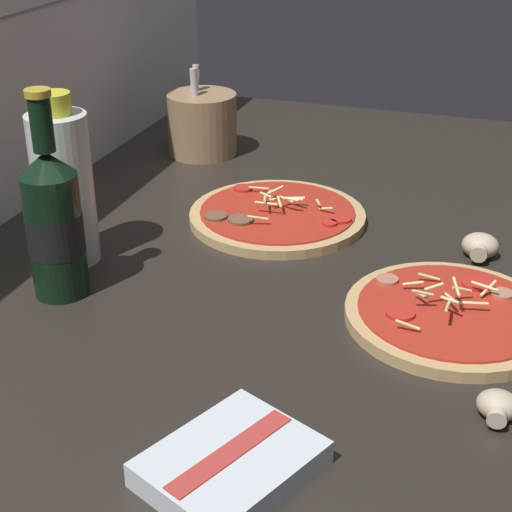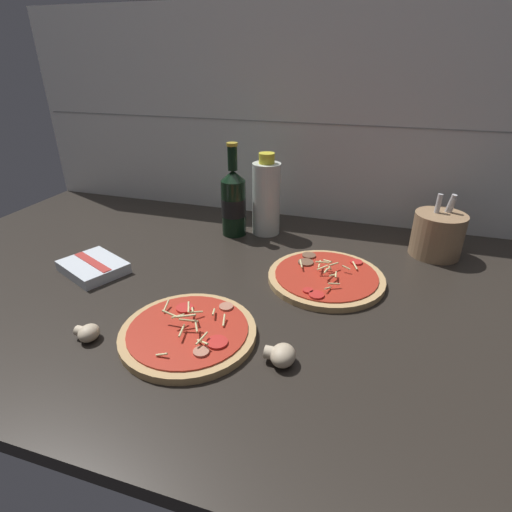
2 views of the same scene
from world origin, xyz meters
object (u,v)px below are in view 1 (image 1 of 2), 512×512
mushroom_left (498,406)px  mushroom_right (480,246)px  pizza_near (451,316)px  beer_bottle (54,222)px  oil_bottle (62,187)px  utensil_crock (202,123)px  dish_towel (231,464)px  pizza_far (277,215)px

mushroom_left → mushroom_right: bearing=7.2°
pizza_near → beer_bottle: bearing=99.8°
oil_bottle → mushroom_left: 57.27cm
mushroom_left → pizza_near: bearing=20.7°
beer_bottle → mushroom_right: size_ratio=4.94×
pizza_near → utensil_crock: (43.79, 47.70, 4.58)cm
mushroom_left → utensil_crock: bearing=42.0°
beer_bottle → mushroom_right: bearing=-61.6°
beer_bottle → mushroom_left: (-8.04, -50.87, -7.80)cm
mushroom_left → utensil_crock: (59.58, 53.65, 4.03)cm
oil_bottle → dish_towel: 46.34cm
pizza_near → oil_bottle: size_ratio=1.09×
beer_bottle → oil_bottle: size_ratio=1.13×
oil_bottle → pizza_near: bearing=-90.0°
pizza_near → oil_bottle: 49.29cm
pizza_far → pizza_near: bearing=-127.3°
pizza_near → utensil_crock: 64.92cm
pizza_far → beer_bottle: 34.50cm
mushroom_left → oil_bottle: bearing=73.8°
pizza_near → mushroom_left: pizza_near is taller
pizza_near → pizza_far: 33.49cm
pizza_far → mushroom_left: bearing=-137.9°
pizza_near → mushroom_right: (17.49, -1.78, 0.82)cm
oil_bottle → mushroom_right: oil_bottle is taller
pizza_near → utensil_crock: utensil_crock is taller
pizza_far → oil_bottle: oil_bottle is taller
mushroom_right → dish_towel: size_ratio=0.29×
oil_bottle → dish_towel: size_ratio=1.28×
utensil_crock → dish_towel: (-74.50, -32.86, -4.22)cm
mushroom_left → dish_towel: (-14.92, 20.79, -0.19)cm
utensil_crock → beer_bottle: bearing=-176.9°
pizza_near → dish_towel: pizza_near is taller
pizza_far → dish_towel: bearing=-167.0°
pizza_near → beer_bottle: (-7.75, 44.92, 8.36)cm
pizza_far → oil_bottle: bearing=133.0°
pizza_far → mushroom_left: size_ratio=6.01×
oil_bottle → dish_towel: (-30.68, -33.58, -8.88)cm
utensil_crock → dish_towel: utensil_crock is taller
pizza_far → mushroom_right: (-2.79, -28.42, 0.84)cm
pizza_near → utensil_crock: size_ratio=1.57×
pizza_far → utensil_crock: size_ratio=1.66×
pizza_near → pizza_far: size_ratio=0.94×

